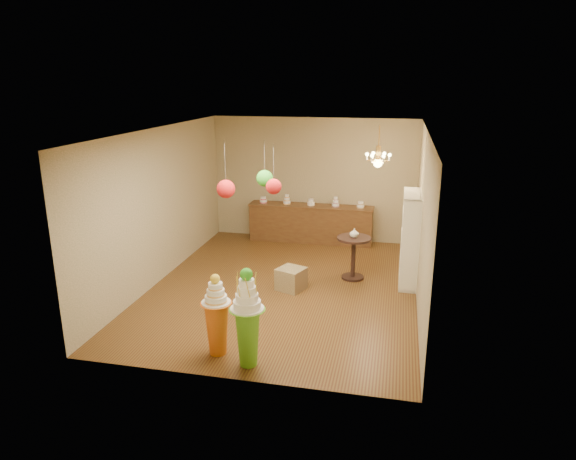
% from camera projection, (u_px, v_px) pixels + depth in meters
% --- Properties ---
extents(floor, '(6.50, 6.50, 0.00)m').
position_uv_depth(floor, '(284.00, 287.00, 9.96)').
color(floor, '#563617').
rests_on(floor, ground).
extents(ceiling, '(6.50, 6.50, 0.00)m').
position_uv_depth(ceiling, '(284.00, 131.00, 9.11)').
color(ceiling, white).
rests_on(ceiling, ground).
extents(wall_back, '(5.00, 0.04, 3.00)m').
position_uv_depth(wall_back, '(313.00, 180.00, 12.58)').
color(wall_back, tan).
rests_on(wall_back, ground).
extents(wall_front, '(5.00, 0.04, 3.00)m').
position_uv_depth(wall_front, '(227.00, 275.00, 6.49)').
color(wall_front, tan).
rests_on(wall_front, ground).
extents(wall_left, '(0.04, 6.50, 3.00)m').
position_uv_depth(wall_left, '(160.00, 205.00, 10.05)').
color(wall_left, tan).
rests_on(wall_left, ground).
extents(wall_right, '(0.04, 6.50, 3.00)m').
position_uv_depth(wall_right, '(422.00, 220.00, 9.03)').
color(wall_right, tan).
rests_on(wall_right, ground).
extents(pedestal_green, '(0.60, 0.60, 1.45)m').
position_uv_depth(pedestal_green, '(248.00, 324.00, 7.09)').
color(pedestal_green, '#63BD29').
rests_on(pedestal_green, floor).
extents(pedestal_orange, '(0.54, 0.54, 1.25)m').
position_uv_depth(pedestal_orange, '(217.00, 321.00, 7.42)').
color(pedestal_orange, orange).
rests_on(pedestal_orange, floor).
extents(burlap_riser, '(0.61, 0.61, 0.43)m').
position_uv_depth(burlap_riser, '(291.00, 279.00, 9.79)').
color(burlap_riser, olive).
rests_on(burlap_riser, floor).
extents(sideboard, '(3.04, 0.54, 1.16)m').
position_uv_depth(sideboard, '(311.00, 223.00, 12.61)').
color(sideboard, brown).
rests_on(sideboard, floor).
extents(shelving_unit, '(0.33, 1.20, 1.80)m').
position_uv_depth(shelving_unit, '(410.00, 238.00, 9.98)').
color(shelving_unit, white).
rests_on(shelving_unit, floor).
extents(round_table, '(0.84, 0.84, 0.87)m').
position_uv_depth(round_table, '(353.00, 252.00, 10.24)').
color(round_table, black).
rests_on(round_table, floor).
extents(vase, '(0.21, 0.21, 0.18)m').
position_uv_depth(vase, '(354.00, 233.00, 10.12)').
color(vase, white).
rests_on(vase, round_table).
extents(pom_red_left, '(0.29, 0.29, 0.90)m').
position_uv_depth(pom_red_left, '(226.00, 189.00, 7.95)').
color(pom_red_left, '#3B362A').
rests_on(pom_red_left, ceiling).
extents(pom_green_mid, '(0.26, 0.26, 0.72)m').
position_uv_depth(pom_green_mid, '(265.00, 178.00, 7.92)').
color(pom_green_mid, '#3B362A').
rests_on(pom_green_mid, ceiling).
extents(pom_red_right, '(0.23, 0.23, 0.74)m').
position_uv_depth(pom_red_right, '(274.00, 187.00, 7.47)').
color(pom_red_right, '#3B362A').
rests_on(pom_red_right, ceiling).
extents(chandelier, '(0.53, 0.53, 0.85)m').
position_uv_depth(chandelier, '(378.00, 160.00, 10.32)').
color(chandelier, gold).
rests_on(chandelier, ceiling).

